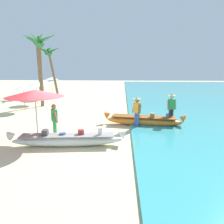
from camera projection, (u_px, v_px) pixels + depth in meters
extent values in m
plane|color=beige|center=(64.00, 141.00, 9.71)|extent=(80.00, 80.00, 0.00)
ellipsoid|color=white|center=(68.00, 141.00, 9.09)|extent=(4.62, 1.06, 0.46)
cone|color=white|center=(12.00, 135.00, 8.94)|extent=(0.43, 0.42, 0.46)
cone|color=white|center=(121.00, 133.00, 9.13)|extent=(0.43, 0.42, 0.46)
cube|color=gray|center=(67.00, 135.00, 9.05)|extent=(3.89, 1.01, 0.04)
cylinder|color=silver|center=(100.00, 131.00, 9.06)|extent=(0.17, 0.17, 0.31)
cube|color=#B73333|center=(81.00, 132.00, 9.12)|extent=(0.29, 0.29, 0.22)
cylinder|color=#386699|center=(63.00, 134.00, 9.10)|extent=(0.26, 0.26, 0.10)
cube|color=#424247|center=(45.00, 133.00, 8.98)|extent=(0.25, 0.34, 0.25)
ellipsoid|color=orange|center=(143.00, 121.00, 12.20)|extent=(4.26, 1.49, 0.51)
cone|color=orange|center=(108.00, 114.00, 12.57)|extent=(0.50, 0.53, 0.53)
cone|color=orange|center=(182.00, 118.00, 11.70)|extent=(0.50, 0.53, 0.53)
cube|color=brown|center=(144.00, 117.00, 12.15)|extent=(3.60, 1.39, 0.04)
cylinder|color=#386699|center=(167.00, 116.00, 11.74)|extent=(0.13, 0.13, 0.25)
cube|color=#9E754C|center=(152.00, 115.00, 11.90)|extent=(0.28, 0.30, 0.25)
sphere|color=tan|center=(140.00, 115.00, 12.11)|extent=(0.14, 0.14, 0.14)
cylinder|color=#3D5BA8|center=(138.00, 121.00, 11.62)|extent=(0.14, 0.14, 0.84)
cylinder|color=#3D5BA8|center=(136.00, 120.00, 11.72)|extent=(0.14, 0.14, 0.84)
cube|color=gold|center=(137.00, 108.00, 11.53)|extent=(0.41, 0.41, 0.55)
cylinder|color=brown|center=(140.00, 109.00, 11.35)|extent=(0.20, 0.20, 0.50)
cylinder|color=brown|center=(134.00, 108.00, 11.70)|extent=(0.20, 0.20, 0.50)
sphere|color=brown|center=(137.00, 100.00, 11.44)|extent=(0.22, 0.22, 0.22)
cylinder|color=tan|center=(137.00, 99.00, 11.43)|extent=(0.44, 0.44, 0.02)
cone|color=tan|center=(137.00, 98.00, 11.41)|extent=(0.26, 0.26, 0.12)
cylinder|color=green|center=(55.00, 130.00, 9.88)|extent=(0.14, 0.14, 0.87)
cylinder|color=green|center=(55.00, 131.00, 9.76)|extent=(0.14, 0.14, 0.87)
cube|color=green|center=(54.00, 115.00, 9.68)|extent=(0.37, 0.42, 0.54)
cylinder|color=#9E7051|center=(54.00, 115.00, 9.90)|extent=(0.21, 0.17, 0.50)
cylinder|color=#9E7051|center=(56.00, 117.00, 9.49)|extent=(0.21, 0.17, 0.50)
sphere|color=#9E7051|center=(54.00, 107.00, 9.59)|extent=(0.22, 0.22, 0.22)
cylinder|color=#333842|center=(172.00, 117.00, 12.30)|extent=(0.14, 0.14, 0.90)
cylinder|color=#333842|center=(170.00, 117.00, 12.28)|extent=(0.14, 0.14, 0.90)
cube|color=green|center=(172.00, 104.00, 12.14)|extent=(0.39, 0.28, 0.57)
cylinder|color=beige|center=(176.00, 105.00, 12.16)|extent=(0.13, 0.21, 0.52)
cylinder|color=beige|center=(168.00, 105.00, 12.10)|extent=(0.13, 0.21, 0.52)
sphere|color=beige|center=(172.00, 97.00, 12.06)|extent=(0.22, 0.22, 0.22)
cylinder|color=tan|center=(172.00, 96.00, 12.04)|extent=(0.44, 0.44, 0.02)
cone|color=tan|center=(172.00, 94.00, 12.02)|extent=(0.26, 0.26, 0.12)
cylinder|color=#B7B7BC|center=(37.00, 117.00, 9.37)|extent=(0.05, 0.05, 2.29)
cone|color=red|center=(35.00, 93.00, 9.16)|extent=(2.43, 2.43, 0.30)
cylinder|color=#333338|center=(38.00, 141.00, 9.60)|extent=(0.36, 0.36, 0.06)
cylinder|color=#8E6B47|center=(24.00, 98.00, 15.97)|extent=(0.04, 0.04, 1.90)
cone|color=silver|center=(23.00, 87.00, 15.80)|extent=(1.60, 1.60, 0.32)
cylinder|color=#8E6B47|center=(37.00, 93.00, 18.85)|extent=(0.04, 0.04, 1.90)
cone|color=silver|center=(36.00, 84.00, 18.69)|extent=(1.60, 1.60, 0.32)
cylinder|color=#8E6B47|center=(44.00, 90.00, 21.63)|extent=(0.04, 0.04, 1.90)
cone|color=silver|center=(43.00, 82.00, 21.47)|extent=(1.60, 1.60, 0.32)
cylinder|color=#8E6B47|center=(49.00, 87.00, 24.29)|extent=(0.04, 0.04, 1.90)
cone|color=silver|center=(49.00, 80.00, 24.13)|extent=(1.60, 1.60, 0.32)
cylinder|color=#8E6B47|center=(52.00, 85.00, 27.09)|extent=(0.04, 0.04, 1.90)
cone|color=silver|center=(52.00, 78.00, 26.92)|extent=(1.60, 1.60, 0.32)
cylinder|color=brown|center=(41.00, 72.00, 17.53)|extent=(0.34, 0.28, 5.52)
cone|color=#337F3D|center=(45.00, 39.00, 16.94)|extent=(1.94, 0.48, 1.01)
cone|color=#337F3D|center=(43.00, 39.00, 17.33)|extent=(1.07, 1.49, 0.92)
cone|color=#337F3D|center=(40.00, 41.00, 17.54)|extent=(0.80, 1.97, 1.19)
cone|color=#337F3D|center=(35.00, 40.00, 17.23)|extent=(1.74, 1.08, 1.11)
cone|color=#337F3D|center=(32.00, 40.00, 16.88)|extent=(1.75, 0.90, 1.16)
cone|color=#337F3D|center=(36.00, 38.00, 16.49)|extent=(0.54, 1.93, 1.04)
cone|color=#337F3D|center=(40.00, 38.00, 16.57)|extent=(1.28, 1.72, 0.83)
cylinder|color=brown|center=(39.00, 67.00, 25.53)|extent=(0.34, 0.28, 6.31)
cone|color=#23602D|center=(41.00, 40.00, 24.88)|extent=(1.73, 0.37, 0.74)
cone|color=#23602D|center=(40.00, 40.00, 25.34)|extent=(1.22, 1.85, 0.83)
cone|color=#23602D|center=(36.00, 41.00, 25.31)|extent=(1.11, 1.53, 1.09)
cone|color=#23602D|center=(32.00, 41.00, 24.89)|extent=(1.76, 0.58, 1.16)
cone|color=#23602D|center=(33.00, 41.00, 24.61)|extent=(1.18, 1.43, 1.17)
cone|color=#23602D|center=(37.00, 39.00, 24.45)|extent=(1.09, 1.84, 0.81)
cylinder|color=brown|center=(53.00, 73.00, 23.89)|extent=(1.09, 0.28, 5.12)
cone|color=#287033|center=(53.00, 51.00, 23.46)|extent=(1.75, 0.56, 1.03)
cone|color=#287033|center=(51.00, 50.00, 23.76)|extent=(0.88, 1.50, 0.84)
cone|color=#287033|center=(47.00, 51.00, 23.81)|extent=(1.36, 1.59, 1.08)
cone|color=#287033|center=(44.00, 51.00, 23.43)|extent=(1.59, 0.44, 1.12)
cone|color=#287033|center=(44.00, 50.00, 23.06)|extent=(1.33, 1.59, 0.91)
cone|color=#287033|center=(49.00, 50.00, 23.02)|extent=(1.20, 1.63, 0.85)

